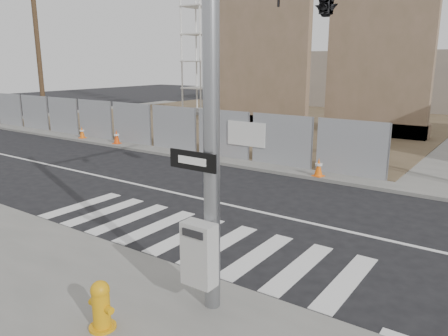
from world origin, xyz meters
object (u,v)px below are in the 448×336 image
Objects in this scene: traffic_cone_a at (82,132)px; traffic_cone_d at (319,167)px; fire_hydrant at (101,305)px; traffic_cone_b at (117,137)px; signal_pole at (295,26)px; traffic_cone_c at (209,151)px.

traffic_cone_d reaches higher than traffic_cone_a.
fire_hydrant is at bearing -84.73° from traffic_cone_d.
traffic_cone_a is 13.59m from traffic_cone_d.
fire_hydrant is 1.15× the size of traffic_cone_b.
signal_pole reaches higher than traffic_cone_d.
traffic_cone_d is at bearing 107.42° from signal_pole.
signal_pole is 8.84× the size of fire_hydrant.
signal_pole is at bearing -72.58° from traffic_cone_d.
fire_hydrant is 12.05m from traffic_cone_c.
traffic_cone_b is at bearing 153.21° from signal_pole.
traffic_cone_b reaches higher than traffic_cone_d.
fire_hydrant reaches higher than traffic_cone_a.
traffic_cone_b reaches higher than traffic_cone_a.
fire_hydrant is at bearing -42.25° from traffic_cone_b.
traffic_cone_b is (-11.80, 10.72, -0.05)m from fire_hydrant.
signal_pole is 10.15× the size of traffic_cone_b.
traffic_cone_d reaches higher than traffic_cone_c.
traffic_cone_c is (8.69, -0.23, 0.02)m from traffic_cone_a.
signal_pole is 7.87m from traffic_cone_d.
traffic_cone_a is 0.91× the size of traffic_cone_b.
traffic_cone_d is at bearing -0.97° from traffic_cone_a.
traffic_cone_c is (5.92, -0.20, -0.01)m from traffic_cone_b.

